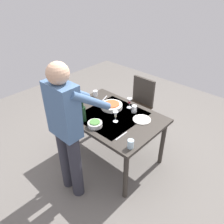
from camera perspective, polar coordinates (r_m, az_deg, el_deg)
ground_plane at (r=3.39m, az=-0.00°, el=-11.49°), size 6.00×6.00×0.00m
dining_table at (r=2.96m, az=-0.00°, el=-2.15°), size 1.31×0.93×0.75m
chair_near at (r=3.68m, az=7.08°, el=2.63°), size 0.40×0.40×0.91m
person_server at (r=2.39m, az=-11.63°, el=-3.80°), size 0.42×0.61×1.69m
wine_bottle at (r=2.77m, az=-7.53°, el=-0.37°), size 0.07×0.07×0.30m
wine_glass_left at (r=2.73m, az=0.94°, el=-0.72°), size 0.07×0.07×0.15m
wine_glass_right at (r=3.03m, az=4.55°, el=2.80°), size 0.07×0.07×0.15m
water_cup_near_left at (r=3.36m, az=-4.34°, el=4.85°), size 0.07×0.07×0.09m
water_cup_near_right at (r=2.97m, az=5.78°, el=0.81°), size 0.07×0.07×0.10m
water_cup_far_left at (r=2.38m, az=4.85°, el=-8.26°), size 0.07×0.07×0.10m
water_cup_far_right at (r=2.91m, az=-8.76°, el=-0.17°), size 0.07×0.07×0.10m
serving_bowl_pasta at (r=3.05m, az=-0.09°, el=1.65°), size 0.30×0.30×0.07m
side_bowl_salad at (r=2.70m, az=-4.45°, el=-3.09°), size 0.18×0.18×0.07m
dinner_plate_near at (r=2.84m, az=7.75°, el=-1.94°), size 0.23×0.23×0.01m
table_knife at (r=2.56m, az=2.45°, el=-6.20°), size 0.02×0.20×0.00m
table_fork at (r=3.30m, az=-1.95°, el=3.52°), size 0.08×0.17×0.00m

